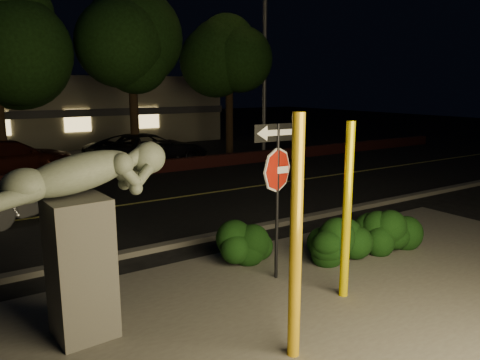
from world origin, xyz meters
The scene contains 20 objects.
ground centered at (0.00, 10.00, 0.00)m, with size 90.00×90.00×0.00m, color black.
patio centered at (0.00, -1.00, 0.01)m, with size 14.00×6.00×0.02m, color #4C4944.
road centered at (0.00, 7.00, 0.01)m, with size 80.00×8.00×0.01m, color black.
lane_marking centered at (0.00, 7.00, 0.02)m, with size 80.00×0.12×0.01m, color #BCB34B.
curb centered at (0.00, 2.90, 0.06)m, with size 80.00×0.25×0.12m, color #4C4944.
brick_wall centered at (0.00, 11.30, 0.25)m, with size 40.00×0.35×0.50m, color #4A1917.
parking_lot centered at (0.00, 17.00, 0.01)m, with size 40.00×12.00×0.01m, color black.
building centered at (0.00, 24.99, 2.00)m, with size 22.00×10.20×4.00m.
tree_far_c centered at (2.50, 12.80, 5.66)m, with size 4.80×4.80×7.84m.
tree_far_d centered at (7.50, 13.30, 5.42)m, with size 4.40×4.40×7.42m.
yellow_pole_left centered at (-0.98, -1.78, 1.58)m, with size 0.16×0.16×3.17m, color gold.
yellow_pole_right centered at (0.86, -0.88, 1.47)m, with size 0.15×0.15×2.93m, color #EBCC02.
signpost centered at (0.36, 0.32, 2.01)m, with size 0.96×0.11×2.83m.
sculpture centered at (-3.06, 0.25, 1.65)m, with size 2.50×0.82×2.67m.
hedge_center centered at (0.48, 1.45, 0.44)m, with size 1.68×0.79×0.88m, color black.
hedge_right centered at (2.03, 0.49, 0.52)m, with size 1.58×0.84×1.03m, color black.
hedge_far_right centered at (3.30, 0.36, 0.48)m, with size 1.40×0.87×0.97m, color black.
streetlight centered at (8.56, 12.17, 5.73)m, with size 1.44×0.47×9.63m.
parked_car_darkred centered at (-2.36, 13.38, 0.75)m, with size 2.09×5.15×1.49m, color #39130C.
parked_car_dark centered at (3.10, 12.86, 0.73)m, with size 2.44×5.28×1.47m, color black.
Camera 1 is at (-4.60, -6.02, 3.47)m, focal length 35.00 mm.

